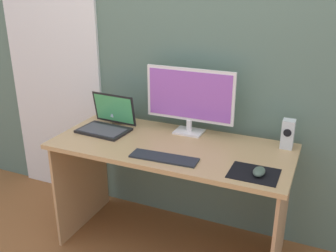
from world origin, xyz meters
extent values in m
plane|color=brown|center=(0.00, 0.00, 0.00)|extent=(8.00, 8.00, 0.00)
cube|color=slate|center=(0.00, 0.39, 1.25)|extent=(6.00, 0.04, 2.50)
cube|color=white|center=(-1.13, 0.36, 1.01)|extent=(0.82, 0.02, 2.02)
cube|color=tan|center=(0.00, 0.00, 0.73)|extent=(1.44, 0.64, 0.03)
cube|color=tan|center=(-0.68, 0.00, 0.36)|extent=(0.02, 0.60, 0.71)
cube|color=tan|center=(0.68, 0.00, 0.36)|extent=(0.02, 0.60, 0.71)
cube|color=white|center=(0.03, 0.22, 0.75)|extent=(0.18, 0.14, 0.01)
cylinder|color=white|center=(0.03, 0.22, 0.79)|extent=(0.04, 0.04, 0.07)
cube|color=white|center=(0.03, 0.22, 1.00)|extent=(0.58, 0.02, 0.34)
cube|color=#A559BF|center=(0.03, 0.21, 1.00)|extent=(0.54, 0.00, 0.30)
cube|color=silver|center=(0.64, 0.23, 0.83)|extent=(0.07, 0.07, 0.17)
cylinder|color=black|center=(0.64, 0.19, 0.85)|extent=(0.05, 0.00, 0.05)
cube|color=black|center=(-0.48, 0.01, 0.75)|extent=(0.33, 0.24, 0.02)
cube|color=#47474C|center=(-0.49, 0.00, 0.76)|extent=(0.29, 0.18, 0.00)
cube|color=black|center=(-0.48, 0.14, 0.86)|extent=(0.32, 0.06, 0.21)
cube|color=#4CB266|center=(-0.48, 0.13, 0.86)|extent=(0.29, 0.05, 0.18)
sphere|color=silver|center=(-0.49, 0.22, 0.82)|extent=(0.16, 0.16, 0.16)
cube|color=#22272D|center=(0.04, -0.19, 0.75)|extent=(0.39, 0.13, 0.01)
cube|color=black|center=(0.53, -0.17, 0.74)|extent=(0.25, 0.20, 0.00)
ellipsoid|color=#415345|center=(0.56, -0.18, 0.76)|extent=(0.06, 0.10, 0.04)
camera|label=1|loc=(0.82, -1.93, 1.67)|focal=40.89mm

